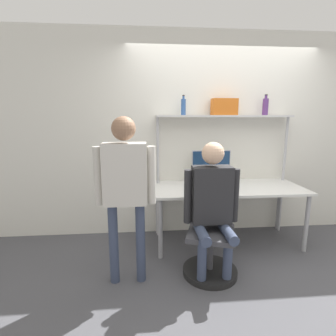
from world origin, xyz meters
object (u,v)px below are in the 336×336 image
at_px(office_chair, 211,247).
at_px(person_standing, 125,181).
at_px(monitor, 211,165).
at_px(storage_box, 224,107).
at_px(person_seated, 212,200).
at_px(bottle_purple, 265,106).
at_px(bottle_blue, 183,107).
at_px(cell_phone, 227,190).
at_px(laptop, 204,186).

xyz_separation_m(office_chair, person_standing, (-0.85, -0.08, 0.74)).
bearing_deg(monitor, storage_box, 16.93).
bearing_deg(storage_box, office_chair, -111.37).
distance_m(monitor, person_standing, 1.42).
distance_m(person_seated, bottle_purple, 1.63).
bearing_deg(bottle_blue, office_chair, -79.68).
xyz_separation_m(monitor, person_seated, (-0.21, -0.92, -0.17)).
bearing_deg(person_seated, storage_box, 68.94).
distance_m(office_chair, storage_box, 1.75).
distance_m(cell_phone, storage_box, 1.08).
height_order(office_chair, person_standing, person_standing).
relative_size(person_seated, storage_box, 4.28).
bearing_deg(person_standing, bottle_purple, 29.60).
relative_size(office_chair, person_standing, 0.57).
relative_size(office_chair, storage_box, 2.90).
bearing_deg(office_chair, person_seated, -104.84).
bearing_deg(storage_box, cell_phone, -97.50).
bearing_deg(laptop, cell_phone, -4.62).
xyz_separation_m(cell_phone, person_standing, (-1.15, -0.57, 0.28)).
height_order(cell_phone, person_seated, person_seated).
distance_m(person_standing, bottle_purple, 2.15).
bearing_deg(bottle_purple, monitor, -176.08).
xyz_separation_m(bottle_purple, storage_box, (-0.55, -0.00, -0.01)).
relative_size(bottle_blue, storage_box, 0.78).
bearing_deg(cell_phone, bottle_purple, 35.61).
xyz_separation_m(cell_phone, bottle_purple, (0.61, 0.44, 0.99)).
bearing_deg(bottle_purple, storage_box, -180.00).
height_order(bottle_purple, bottle_blue, bottle_purple).
relative_size(monitor, laptop, 1.64).
bearing_deg(bottle_blue, laptop, -64.13).
bearing_deg(monitor, office_chair, -102.95).
bearing_deg(laptop, storage_box, 51.54).
height_order(office_chair, bottle_purple, bottle_purple).
relative_size(laptop, storage_box, 0.97).
relative_size(monitor, bottle_purple, 1.95).
distance_m(cell_phone, office_chair, 0.74).
distance_m(cell_phone, bottle_blue, 1.18).
bearing_deg(storage_box, person_standing, -140.44).
height_order(bottle_blue, storage_box, bottle_blue).
relative_size(person_seated, person_standing, 0.85).
xyz_separation_m(person_standing, bottle_blue, (0.68, 1.00, 0.71)).
xyz_separation_m(office_chair, bottle_blue, (-0.17, 0.92, 1.45)).
xyz_separation_m(person_standing, bottle_purple, (1.76, 1.00, 0.71)).
bearing_deg(laptop, person_seated, -94.61).
bearing_deg(person_seated, bottle_blue, 99.13).
xyz_separation_m(monitor, person_standing, (-1.05, -0.95, 0.04)).
xyz_separation_m(person_standing, storage_box, (1.21, 1.00, 0.70)).
distance_m(person_standing, storage_box, 1.72).
bearing_deg(laptop, office_chair, -93.65).
xyz_separation_m(person_seated, bottle_blue, (-0.16, 0.97, 0.92)).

